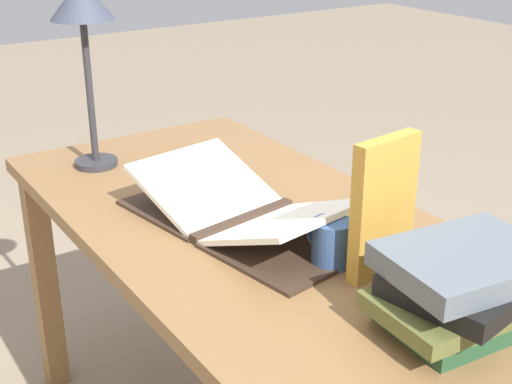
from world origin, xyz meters
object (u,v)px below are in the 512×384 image
book_standing_upright (383,207)px  reading_lamp (83,17)px  coffee_mug (331,243)px  open_book (243,212)px  book_stack_tall (464,287)px

book_standing_upright → reading_lamp: 0.90m
coffee_mug → reading_lamp: bearing=13.1°
open_book → book_standing_upright: (-0.31, -0.10, 0.10)m
book_standing_upright → coffee_mug: 0.13m
book_stack_tall → reading_lamp: 1.10m
open_book → book_standing_upright: book_standing_upright is taller
book_stack_tall → reading_lamp: size_ratio=0.65×
book_standing_upright → reading_lamp: bearing=9.4°
book_stack_tall → coffee_mug: (0.28, 0.05, -0.03)m
open_book → coffee_mug: size_ratio=5.53×
open_book → reading_lamp: bearing=4.7°
reading_lamp → book_standing_upright: bearing=-164.4°
open_book → book_stack_tall: bearing=-179.3°
book_standing_upright → open_book: bearing=11.9°
reading_lamp → coffee_mug: bearing=-166.9°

